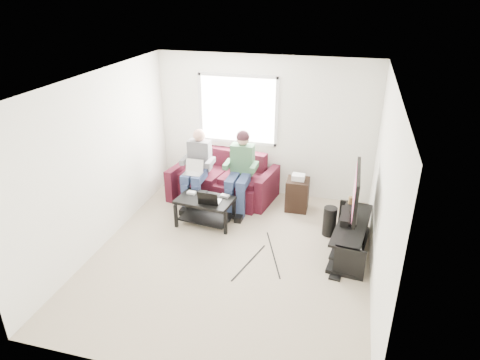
% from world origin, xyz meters
% --- Properties ---
extents(floor, '(4.50, 4.50, 0.00)m').
position_xyz_m(floor, '(0.00, 0.00, 0.00)').
color(floor, tan).
rests_on(floor, ground).
extents(ceiling, '(4.50, 4.50, 0.00)m').
position_xyz_m(ceiling, '(0.00, 0.00, 2.60)').
color(ceiling, white).
rests_on(ceiling, wall_back).
extents(wall_back, '(4.50, 0.00, 4.50)m').
position_xyz_m(wall_back, '(0.00, 2.25, 1.30)').
color(wall_back, white).
rests_on(wall_back, floor).
extents(wall_front, '(4.50, 0.00, 4.50)m').
position_xyz_m(wall_front, '(0.00, -2.25, 1.30)').
color(wall_front, white).
rests_on(wall_front, floor).
extents(wall_left, '(0.00, 4.50, 4.50)m').
position_xyz_m(wall_left, '(-2.00, 0.00, 1.30)').
color(wall_left, white).
rests_on(wall_left, floor).
extents(wall_right, '(0.00, 4.50, 4.50)m').
position_xyz_m(wall_right, '(2.00, 0.00, 1.30)').
color(wall_right, white).
rests_on(wall_right, floor).
extents(window, '(1.48, 0.04, 1.28)m').
position_xyz_m(window, '(-0.50, 2.23, 1.60)').
color(window, white).
rests_on(window, wall_back).
extents(sofa, '(1.98, 1.12, 0.86)m').
position_xyz_m(sofa, '(-0.66, 1.82, 0.32)').
color(sofa, '#45111E').
rests_on(sofa, floor).
extents(person_left, '(0.40, 0.71, 1.36)m').
position_xyz_m(person_left, '(-1.06, 1.49, 0.75)').
color(person_left, navy).
rests_on(person_left, sofa).
extents(person_right, '(0.40, 0.71, 1.40)m').
position_xyz_m(person_right, '(-0.26, 1.51, 0.81)').
color(person_right, navy).
rests_on(person_right, sofa).
extents(laptop_silver, '(0.33, 0.24, 0.24)m').
position_xyz_m(laptop_silver, '(-1.06, 1.29, 0.73)').
color(laptop_silver, silver).
rests_on(laptop_silver, person_left).
extents(coffee_table, '(0.98, 0.67, 0.46)m').
position_xyz_m(coffee_table, '(-0.68, 0.81, 0.34)').
color(coffee_table, black).
rests_on(coffee_table, floor).
extents(laptop_black, '(0.36, 0.27, 0.24)m').
position_xyz_m(laptop_black, '(-0.56, 0.73, 0.58)').
color(laptop_black, black).
rests_on(laptop_black, coffee_table).
extents(controller_a, '(0.15, 0.10, 0.04)m').
position_xyz_m(controller_a, '(-0.96, 0.93, 0.48)').
color(controller_a, silver).
rests_on(controller_a, coffee_table).
extents(controller_b, '(0.14, 0.09, 0.04)m').
position_xyz_m(controller_b, '(-0.78, 0.99, 0.48)').
color(controller_b, black).
rests_on(controller_b, coffee_table).
extents(controller_c, '(0.15, 0.11, 0.04)m').
position_xyz_m(controller_c, '(-0.38, 0.96, 0.48)').
color(controller_c, gray).
rests_on(controller_c, coffee_table).
extents(tv_stand, '(0.62, 1.48, 0.47)m').
position_xyz_m(tv_stand, '(1.70, 0.60, 0.21)').
color(tv_stand, black).
rests_on(tv_stand, floor).
extents(tv, '(0.12, 1.10, 0.81)m').
position_xyz_m(tv, '(1.70, 0.70, 0.93)').
color(tv, black).
rests_on(tv, tv_stand).
extents(soundbar, '(0.12, 0.50, 0.10)m').
position_xyz_m(soundbar, '(1.58, 0.70, 0.52)').
color(soundbar, black).
rests_on(soundbar, tv_stand).
extents(drink_cup, '(0.08, 0.08, 0.12)m').
position_xyz_m(drink_cup, '(1.65, 1.23, 0.53)').
color(drink_cup, olive).
rests_on(drink_cup, tv_stand).
extents(console_white, '(0.30, 0.22, 0.06)m').
position_xyz_m(console_white, '(1.70, 0.20, 0.28)').
color(console_white, silver).
rests_on(console_white, tv_stand).
extents(console_grey, '(0.34, 0.26, 0.08)m').
position_xyz_m(console_grey, '(1.70, 0.90, 0.29)').
color(console_grey, gray).
rests_on(console_grey, tv_stand).
extents(console_black, '(0.38, 0.30, 0.07)m').
position_xyz_m(console_black, '(1.70, 0.55, 0.29)').
color(console_black, black).
rests_on(console_black, tv_stand).
extents(subwoofer, '(0.21, 0.21, 0.49)m').
position_xyz_m(subwoofer, '(1.36, 0.98, 0.24)').
color(subwoofer, black).
rests_on(subwoofer, floor).
extents(keyboard_floor, '(0.21, 0.50, 0.03)m').
position_xyz_m(keyboard_floor, '(1.55, 0.03, 0.01)').
color(keyboard_floor, black).
rests_on(keyboard_floor, floor).
extents(end_table, '(0.39, 0.39, 0.68)m').
position_xyz_m(end_table, '(0.74, 1.70, 0.30)').
color(end_table, black).
rests_on(end_table, floor).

